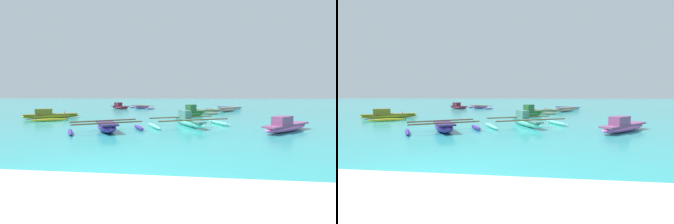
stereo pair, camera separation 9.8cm
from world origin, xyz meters
TOP-DOWN VIEW (x-y plane):
  - ground_plane at (0.00, 0.00)m, footprint 240.00×240.00m
  - moored_boat_0 at (6.34, 24.46)m, footprint 3.00×3.09m
  - moored_boat_1 at (-2.09, 6.90)m, footprint 3.69×3.07m
  - moored_boat_2 at (6.51, 7.92)m, footprint 3.20×3.10m
  - moored_boat_3 at (-7.32, 24.44)m, footprint 3.01×2.38m
  - moored_boat_4 at (2.02, 15.10)m, footprint 2.21×2.19m
  - moored_boat_5 at (1.73, 9.42)m, footprint 4.85×3.95m
  - moored_boat_6 at (3.18, 18.72)m, footprint 3.19×3.64m
  - moored_boat_7 at (-8.71, 12.39)m, footprint 4.28×5.05m
  - moored_boat_8 at (-4.77, 25.83)m, footprint 4.10×4.08m
  - moored_boat_9 at (5.72, 21.14)m, footprint 2.71×3.04m

SIDE VIEW (x-z plane):
  - ground_plane at x=0.00m, z-range 0.00..0.00m
  - moored_boat_6 at x=3.18m, z-range -0.01..0.39m
  - moored_boat_8 at x=-4.77m, z-range -0.01..0.41m
  - moored_boat_0 at x=6.34m, z-range 0.02..0.43m
  - moored_boat_1 at x=-2.09m, z-range -0.01..0.50m
  - moored_boat_7 at x=-8.71m, z-range -0.12..0.62m
  - moored_boat_9 at x=5.72m, z-range 0.03..0.48m
  - moored_boat_2 at x=6.51m, z-range -0.11..0.65m
  - moored_boat_5 at x=1.73m, z-range -0.15..0.71m
  - moored_boat_3 at x=-7.32m, z-range -0.12..0.71m
  - moored_boat_4 at x=2.02m, z-range -0.15..0.85m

